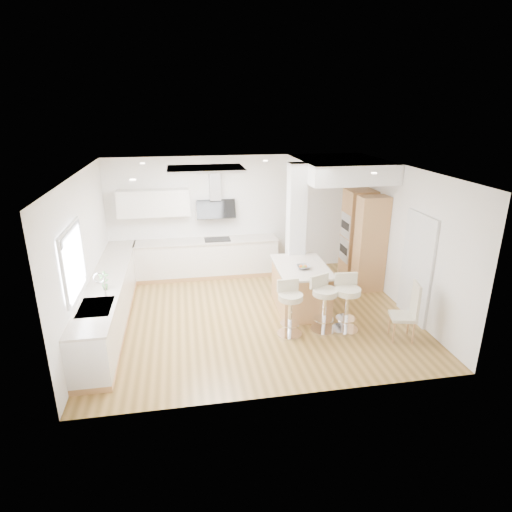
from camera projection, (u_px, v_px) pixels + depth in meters
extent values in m
plane|color=olive|center=(254.00, 315.00, 8.37)|extent=(6.00, 6.00, 0.00)
cube|color=white|center=(254.00, 315.00, 8.37)|extent=(6.00, 5.00, 0.02)
cube|color=white|center=(237.00, 215.00, 10.22)|extent=(6.00, 0.04, 2.80)
cube|color=white|center=(84.00, 257.00, 7.42)|extent=(0.04, 5.00, 2.80)
cube|color=white|center=(404.00, 239.00, 8.39)|extent=(0.04, 5.00, 2.80)
cube|color=silver|center=(206.00, 169.00, 7.87)|extent=(1.40, 0.95, 0.05)
cube|color=silver|center=(206.00, 170.00, 7.87)|extent=(1.25, 0.80, 0.03)
cylinder|color=white|center=(142.00, 163.00, 8.51)|extent=(0.10, 0.10, 0.02)
cylinder|color=white|center=(133.00, 180.00, 6.65)|extent=(0.10, 0.10, 0.02)
cylinder|color=white|center=(265.00, 161.00, 8.91)|extent=(0.10, 0.10, 0.02)
cylinder|color=white|center=(342.00, 162.00, 8.69)|extent=(0.10, 0.10, 0.02)
cylinder|color=white|center=(374.00, 173.00, 7.30)|extent=(0.10, 0.10, 0.02)
cube|color=white|center=(73.00, 261.00, 6.50)|extent=(0.03, 1.15, 0.95)
cube|color=silver|center=(68.00, 229.00, 6.34)|extent=(0.04, 1.28, 0.06)
cube|color=silver|center=(78.00, 291.00, 6.67)|extent=(0.04, 1.28, 0.06)
cube|color=silver|center=(63.00, 275.00, 5.94)|extent=(0.04, 0.06, 0.95)
cube|color=silver|center=(81.00, 248.00, 7.07)|extent=(0.04, 0.06, 0.95)
cube|color=#A2A5A9|center=(70.00, 233.00, 6.36)|extent=(0.03, 1.18, 0.14)
cube|color=#4B443A|center=(417.00, 269.00, 7.96)|extent=(0.02, 0.90, 2.00)
cube|color=silver|center=(416.00, 269.00, 7.96)|extent=(0.05, 1.00, 2.10)
cube|color=tan|center=(113.00, 318.00, 8.15)|extent=(0.60, 4.50, 0.10)
cube|color=white|center=(110.00, 298.00, 8.00)|extent=(0.60, 4.50, 0.76)
cube|color=beige|center=(108.00, 278.00, 7.87)|extent=(0.63, 4.50, 0.04)
cube|color=#B6B6BB|center=(95.00, 307.00, 6.71)|extent=(0.50, 0.75, 0.02)
cube|color=#B6B6BB|center=(94.00, 315.00, 6.56)|extent=(0.40, 0.34, 0.10)
cube|color=#B6B6BB|center=(98.00, 305.00, 6.89)|extent=(0.40, 0.34, 0.10)
cylinder|color=white|center=(105.00, 288.00, 6.94)|extent=(0.02, 0.02, 0.36)
torus|color=white|center=(99.00, 278.00, 6.87)|extent=(0.18, 0.02, 0.18)
imported|color=#4D8B46|center=(104.00, 281.00, 7.26)|extent=(0.17, 0.12, 0.33)
cube|color=tan|center=(208.00, 274.00, 10.27)|extent=(3.30, 0.60, 0.10)
cube|color=white|center=(207.00, 257.00, 10.13)|extent=(3.30, 0.60, 0.76)
cube|color=beige|center=(207.00, 241.00, 10.00)|extent=(3.33, 0.63, 0.04)
cube|color=black|center=(217.00, 239.00, 10.03)|extent=(0.60, 0.40, 0.01)
cube|color=white|center=(154.00, 203.00, 9.62)|extent=(1.60, 0.34, 0.60)
cube|color=#B6B6BB|center=(215.00, 185.00, 9.80)|extent=(0.25, 0.18, 0.70)
cube|color=black|center=(216.00, 209.00, 9.91)|extent=(0.90, 0.26, 0.44)
cube|color=silver|center=(296.00, 231.00, 8.96)|extent=(0.35, 0.35, 2.80)
cube|color=white|center=(340.00, 169.00, 9.14)|extent=(1.78, 2.20, 0.40)
cube|color=tan|center=(358.00, 235.00, 9.85)|extent=(0.62, 0.62, 2.10)
cube|color=tan|center=(370.00, 244.00, 9.20)|extent=(0.62, 0.40, 2.10)
cube|color=#B6B6BB|center=(346.00, 225.00, 9.71)|extent=(0.02, 0.55, 0.55)
cube|color=#B6B6BB|center=(344.00, 249.00, 9.91)|extent=(0.02, 0.55, 0.55)
cube|color=black|center=(345.00, 225.00, 9.71)|extent=(0.01, 0.45, 0.18)
cube|color=black|center=(343.00, 250.00, 9.91)|extent=(0.01, 0.45, 0.18)
cube|color=tan|center=(300.00, 288.00, 8.52)|extent=(0.96, 1.45, 0.87)
cube|color=beige|center=(301.00, 267.00, 8.37)|extent=(1.05, 1.54, 0.04)
imported|color=slate|center=(303.00, 267.00, 8.21)|extent=(0.27, 0.27, 0.06)
sphere|color=orange|center=(305.00, 267.00, 8.21)|extent=(0.07, 0.07, 0.07)
sphere|color=orange|center=(301.00, 267.00, 8.22)|extent=(0.07, 0.07, 0.07)
sphere|color=olive|center=(304.00, 268.00, 8.17)|extent=(0.07, 0.07, 0.07)
cylinder|color=white|center=(289.00, 334.00, 7.66)|extent=(0.49, 0.49, 0.03)
cylinder|color=white|center=(290.00, 317.00, 7.54)|extent=(0.08, 0.08, 0.67)
cylinder|color=white|center=(290.00, 323.00, 7.59)|extent=(0.38, 0.38, 0.02)
cylinder|color=beige|center=(291.00, 297.00, 7.42)|extent=(0.46, 0.46, 0.10)
cube|color=beige|center=(288.00, 285.00, 7.52)|extent=(0.39, 0.08, 0.23)
cylinder|color=white|center=(323.00, 329.00, 7.80)|extent=(0.61, 0.61, 0.03)
cylinder|color=white|center=(324.00, 312.00, 7.69)|extent=(0.10, 0.10, 0.69)
cylinder|color=white|center=(324.00, 319.00, 7.73)|extent=(0.47, 0.47, 0.02)
cylinder|color=beige|center=(325.00, 292.00, 7.56)|extent=(0.58, 0.58, 0.11)
cube|color=beige|center=(319.00, 281.00, 7.64)|extent=(0.39, 0.21, 0.23)
cylinder|color=white|center=(345.00, 329.00, 7.81)|extent=(0.51, 0.51, 0.03)
cylinder|color=white|center=(346.00, 311.00, 7.69)|extent=(0.08, 0.08, 0.70)
cylinder|color=white|center=(346.00, 318.00, 7.74)|extent=(0.40, 0.40, 0.02)
cylinder|color=beige|center=(348.00, 291.00, 7.56)|extent=(0.49, 0.49, 0.11)
cube|color=beige|center=(346.00, 279.00, 7.67)|extent=(0.41, 0.09, 0.24)
cube|color=beige|center=(403.00, 317.00, 7.39)|extent=(0.50, 0.50, 0.05)
cube|color=beige|center=(416.00, 301.00, 7.28)|extent=(0.14, 0.38, 0.66)
cylinder|color=tan|center=(394.00, 333.00, 7.32)|extent=(0.04, 0.04, 0.40)
cylinder|color=tan|center=(389.00, 323.00, 7.63)|extent=(0.04, 0.04, 0.40)
cylinder|color=tan|center=(413.00, 333.00, 7.30)|extent=(0.04, 0.04, 0.40)
cylinder|color=tan|center=(408.00, 324.00, 7.61)|extent=(0.04, 0.04, 0.40)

